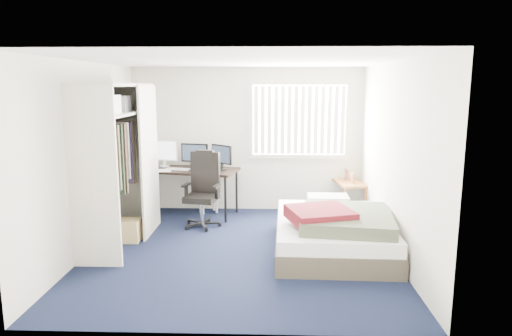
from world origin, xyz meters
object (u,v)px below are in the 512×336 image
object	(u,v)px
desk	(190,167)
office_chair	(203,197)
nightstand	(348,185)
bed	(334,230)

from	to	relation	value
desk	office_chair	distance (m)	0.81
office_chair	nightstand	world-z (taller)	office_chair
nightstand	bed	xyz separation A→B (m)	(-0.49, -1.81, -0.23)
office_chair	desk	bearing A→B (deg)	115.84
desk	office_chair	bearing A→B (deg)	-64.16
office_chair	bed	xyz separation A→B (m)	(1.91, -1.07, -0.17)
desk	nightstand	xyz separation A→B (m)	(2.71, 0.10, -0.31)
desk	bed	bearing A→B (deg)	-37.67
desk	office_chair	xyz separation A→B (m)	(0.31, -0.65, -0.36)
office_chair	nightstand	size ratio (longest dim) A/B	1.33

